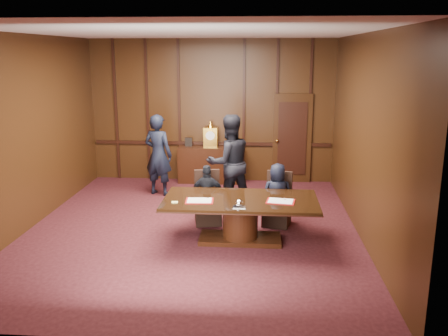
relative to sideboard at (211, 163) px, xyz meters
name	(u,v)px	position (x,y,z in m)	size (l,w,h in m)	color
room	(196,136)	(0.07, -3.12, 1.24)	(7.00, 7.04, 3.50)	black
sideboard	(211,163)	(0.00, 0.00, 0.00)	(1.60, 0.45, 1.54)	black
conference_table	(240,213)	(0.90, -3.76, 0.02)	(2.62, 1.32, 0.76)	black
folder_left	(199,201)	(0.22, -3.94, 0.28)	(0.48, 0.36, 0.02)	#980E0E
folder_right	(281,201)	(1.57, -3.86, 0.28)	(0.50, 0.39, 0.02)	#980E0E
inkstand	(239,204)	(0.90, -4.21, 0.33)	(0.20, 0.14, 0.12)	white
notepad	(175,202)	(-0.17, -4.04, 0.28)	(0.10, 0.07, 0.01)	#FFF37C
chair_left	(208,208)	(0.24, -2.88, -0.19)	(0.56, 0.56, 0.99)	black
chair_right	(277,209)	(1.56, -2.88, -0.19)	(0.58, 0.58, 0.99)	black
signatory_left	(208,195)	(0.25, -2.96, 0.09)	(0.67, 0.28, 1.14)	black
signatory_right	(277,195)	(1.55, -2.96, 0.11)	(0.58, 0.38, 1.20)	black
witness_left	(158,155)	(-1.07, -1.12, 0.44)	(0.67, 0.44, 1.84)	black
witness_right	(229,163)	(0.59, -2.05, 0.50)	(0.96, 0.75, 1.97)	black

